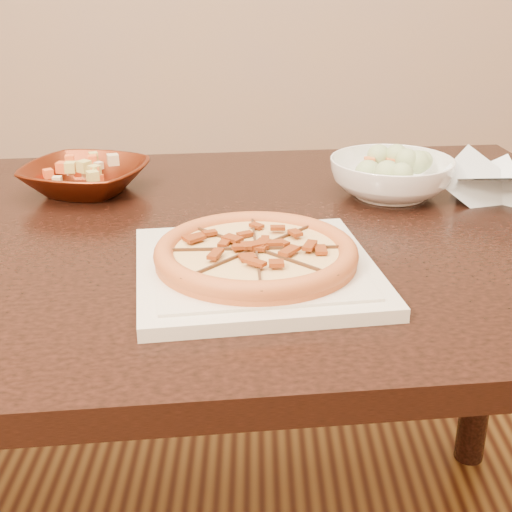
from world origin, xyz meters
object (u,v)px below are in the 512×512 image
object	(u,v)px
plate	(256,269)
pizza	(256,253)
bronze_bowl	(86,178)
salad_bowl	(391,178)
dining_table	(179,285)

from	to	relation	value
plate	pizza	world-z (taller)	pizza
plate	bronze_bowl	size ratio (longest dim) A/B	1.68
pizza	salad_bowl	distance (m)	0.42
dining_table	pizza	xyz separation A→B (m)	(0.12, -0.18, 0.13)
dining_table	salad_bowl	size ratio (longest dim) A/B	7.15
dining_table	plate	bearing A→B (deg)	-54.77
salad_bowl	plate	bearing A→B (deg)	-124.64
plate	salad_bowl	bearing A→B (deg)	55.36
dining_table	pizza	distance (m)	0.25
dining_table	bronze_bowl	bearing A→B (deg)	133.08
plate	bronze_bowl	xyz separation A→B (m)	(-0.31, 0.37, 0.02)
pizza	bronze_bowl	bearing A→B (deg)	129.59
dining_table	salad_bowl	bearing A→B (deg)	25.34
dining_table	bronze_bowl	size ratio (longest dim) A/B	7.29
dining_table	bronze_bowl	distance (m)	0.29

